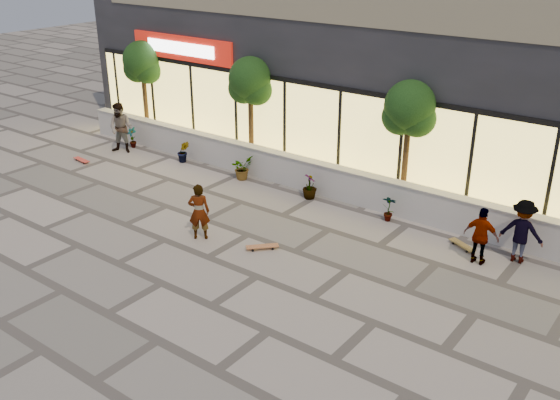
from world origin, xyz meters
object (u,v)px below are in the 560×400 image
Objects in this scene: tree_midwest at (250,84)px; tree_west at (142,65)px; tree_mideast at (409,112)px; skater_center at (199,212)px; skater_left at (121,128)px; skater_right_near at (481,236)px; skateboard_center at (262,246)px; skateboard_left at (82,160)px; skateboard_right_near at (462,245)px; skater_right_far at (522,231)px.

tree_west is at bearing 180.00° from tree_midwest.
tree_midwest is (5.50, 0.00, 0.00)m from tree_west.
skater_center is (-3.43, -5.37, -2.18)m from tree_mideast.
skater_left reaches higher than skater_right_near.
skateboard_center is at bearing 158.03° from skater_center.
tree_west is 4.70× the size of skateboard_left.
tree_midwest reaches higher than skateboard_center.
skateboard_right_near is (6.02, 3.80, -0.72)m from skater_center.
tree_midwest is 9.73m from skater_right_near.
tree_midwest is 2.04× the size of skater_left.
skateboard_right_near is at bearing 3.99° from skater_right_far.
skater_center is at bearing -7.24° from skateboard_left.
skater_center reaches higher than skateboard_left.
tree_midwest is 1.00× the size of tree_mideast.
tree_mideast is at bearing 174.85° from skateboard_right_near.
skater_right_far is at bearing 170.48° from skater_center.
skater_right_far reaches higher than skater_right_near.
tree_west is 5.50m from tree_midwest.
tree_midwest is 7.15m from skateboard_center.
skater_left reaches higher than skateboard_center.
skater_right_far is (10.00, -1.40, -2.14)m from tree_midwest.
skater_center is 8.22m from skater_left.
skateboard_left is at bearing -125.52° from skater_left.
skater_center is 0.95× the size of skater_right_far.
tree_midwest is at bearing 180.00° from tree_mideast.
tree_west reaches higher than skateboard_left.
skateboard_left is at bearing -146.06° from tree_midwest.
skateboard_right_near is at bearing -41.34° from skater_right_near.
skater_left reaches higher than skater_right_far.
skater_right_near is (14.73, -2.13, -2.22)m from tree_west.
skater_center is at bearing -48.81° from skater_left.
tree_midwest is at bearing -164.25° from skateboard_right_near.
skater_right_near is at bearing 168.28° from skater_center.
skateboard_center reaches higher than skateboard_right_near.
skateboard_center reaches higher than skateboard_left.
skater_center is 8.43m from skater_right_far.
skater_right_far is at bearing 14.12° from skateboard_left.
skater_right_near is at bearing -33.46° from tree_mideast.
tree_midwest is 4.98× the size of skateboard_center.
tree_midwest is 4.53× the size of skateboard_right_near.
tree_west is at bearing -160.24° from skateboard_right_near.
skater_left is at bearing -1.19° from skater_right_far.
skater_right_far is (7.43, 3.97, 0.05)m from skater_center.
skater_right_near is at bearing 11.67° from skateboard_left.
skateboard_center is 0.91× the size of skateboard_right_near.
tree_midwest is 9.20m from skateboard_right_near.
tree_west reaches higher than skateboard_right_near.
skateboard_left is (-11.22, -3.51, -2.90)m from tree_mideast.
skater_right_near is (14.09, -0.28, -0.19)m from skater_left.
skater_center is at bearing -121.59° from skateboard_right_near.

